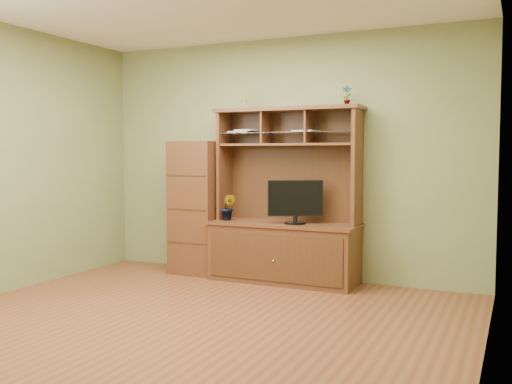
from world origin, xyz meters
The scene contains 8 objects.
room centered at (0.00, 0.00, 1.35)m, with size 4.54×4.04×2.74m.
media_hutch centered at (0.12, 1.73, 0.52)m, with size 1.66×0.61×1.90m.
monitor centered at (0.27, 1.65, 0.90)m, with size 0.54×0.33×0.47m.
orchid_plant centered at (-0.53, 1.65, 0.80)m, with size 0.16×0.13×0.30m, color #22551D.
top_plant centered at (0.78, 1.80, 2.01)m, with size 0.11×0.08×0.21m, color #306F27.
reed_diffuser centered at (-0.41, 1.80, 2.02)m, with size 0.06×0.06×0.31m.
magazines centered at (-0.17, 1.81, 1.65)m, with size 1.06×0.25×0.04m.
side_cabinet centered at (-0.98, 1.73, 0.77)m, with size 0.55×0.50×1.54m.
Camera 1 is at (2.44, -4.02, 1.40)m, focal length 40.00 mm.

